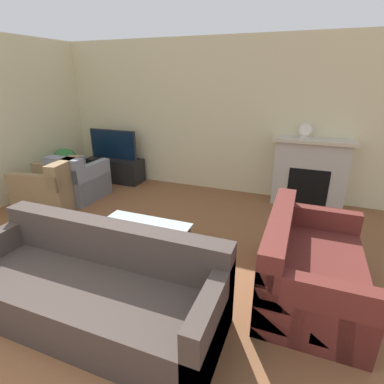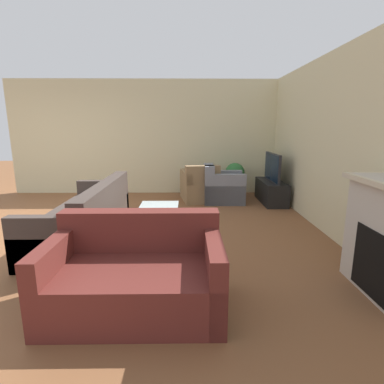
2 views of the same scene
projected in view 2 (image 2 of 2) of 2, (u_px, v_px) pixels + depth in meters
ground_plane at (14, 231)px, 4.71m from camera, size 20.00×20.00×0.00m
wall_back at (330, 145)px, 4.49m from camera, size 8.61×0.06×2.70m
wall_left at (174, 138)px, 7.23m from camera, size 0.06×7.86×2.70m
tv_stand at (271, 192)px, 6.48m from camera, size 1.16×0.45×0.47m
tv at (272, 167)px, 6.37m from camera, size 1.04×0.06×0.59m
couch_sectional at (87, 218)px, 4.41m from camera, size 2.34×0.89×0.82m
couch_loveseat at (136, 276)px, 2.71m from camera, size 0.92×1.53×0.82m
armchair_by_window at (200, 187)px, 6.64m from camera, size 1.01×0.87×0.82m
armchair_accent at (222, 189)px, 6.48m from camera, size 0.70×0.86×0.82m
coffee_table at (158, 212)px, 4.53m from camera, size 1.10×0.61×0.39m
potted_plant at (235, 175)px, 7.03m from camera, size 0.45×0.45×0.78m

